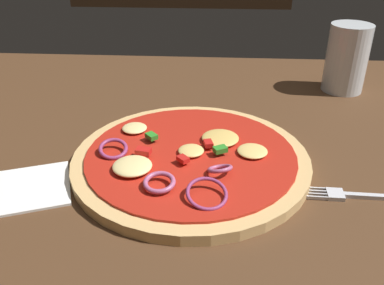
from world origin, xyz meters
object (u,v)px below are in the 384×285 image
pizza (190,159)px  fork (372,197)px  napkin (0,193)px  beer_glass (346,63)px

pizza → fork: size_ratio=1.56×
fork → napkin: 0.41m
fork → beer_glass: 0.32m
pizza → fork: 0.21m
pizza → napkin: (-0.21, -0.07, -0.01)m
fork → napkin: bearing=-177.4°
napkin → beer_glass: bearing=36.6°
fork → beer_glass: (0.05, 0.32, 0.05)m
pizza → beer_glass: 0.36m
pizza → napkin: bearing=-160.3°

